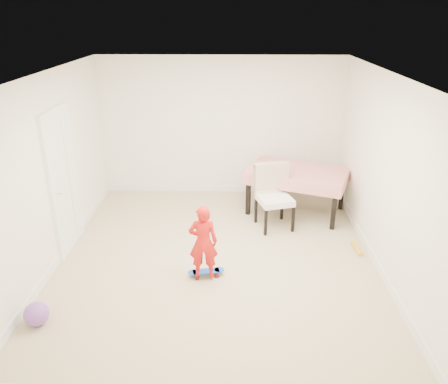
{
  "coord_description": "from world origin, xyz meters",
  "views": [
    {
      "loc": [
        0.22,
        -5.49,
        3.34
      ],
      "look_at": [
        0.1,
        0.2,
        0.95
      ],
      "focal_mm": 35.0,
      "sensor_mm": 36.0,
      "label": 1
    }
  ],
  "objects_px": {
    "dining_table": "(296,191)",
    "child": "(203,245)",
    "dining_chair": "(275,198)",
    "skateboard": "(206,273)",
    "balloon": "(36,314)"
  },
  "relations": [
    {
      "from": "dining_table",
      "to": "child",
      "type": "distance_m",
      "value": 2.61
    },
    {
      "from": "dining_chair",
      "to": "skateboard",
      "type": "xyz_separation_m",
      "value": [
        -1.03,
        -1.46,
        -0.49
      ]
    },
    {
      "from": "dining_table",
      "to": "dining_chair",
      "type": "height_order",
      "value": "dining_chair"
    },
    {
      "from": "skateboard",
      "to": "balloon",
      "type": "height_order",
      "value": "balloon"
    },
    {
      "from": "dining_chair",
      "to": "balloon",
      "type": "xyz_separation_m",
      "value": [
        -2.91,
        -2.49,
        -0.39
      ]
    },
    {
      "from": "skateboard",
      "to": "dining_table",
      "type": "bearing_deg",
      "value": 42.92
    },
    {
      "from": "skateboard",
      "to": "balloon",
      "type": "xyz_separation_m",
      "value": [
        -1.87,
        -1.03,
        0.1
      ]
    },
    {
      "from": "dining_chair",
      "to": "balloon",
      "type": "height_order",
      "value": "dining_chair"
    },
    {
      "from": "dining_chair",
      "to": "child",
      "type": "distance_m",
      "value": 1.86
    },
    {
      "from": "skateboard",
      "to": "child",
      "type": "height_order",
      "value": "child"
    },
    {
      "from": "dining_table",
      "to": "balloon",
      "type": "height_order",
      "value": "dining_table"
    },
    {
      "from": "dining_table",
      "to": "skateboard",
      "type": "xyz_separation_m",
      "value": [
        -1.46,
        -2.07,
        -0.35
      ]
    },
    {
      "from": "dining_chair",
      "to": "balloon",
      "type": "relative_size",
      "value": 3.76
    },
    {
      "from": "dining_table",
      "to": "child",
      "type": "bearing_deg",
      "value": -103.28
    },
    {
      "from": "skateboard",
      "to": "child",
      "type": "bearing_deg",
      "value": -123.5
    }
  ]
}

